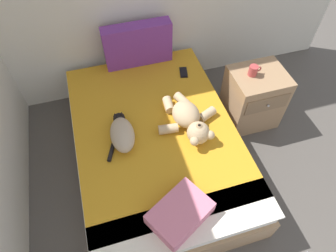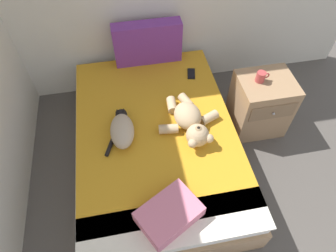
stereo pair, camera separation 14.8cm
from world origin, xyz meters
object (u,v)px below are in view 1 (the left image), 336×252
(patterned_cushion, at_px, (138,45))
(nightstand, at_px, (253,98))
(bed, at_px, (156,145))
(throw_pillow, at_px, (180,213))
(teddy_bear, at_px, (189,120))
(cat, at_px, (122,133))
(cell_phone, at_px, (184,72))
(mug, at_px, (253,71))

(patterned_cushion, distance_m, nightstand, 1.23)
(bed, bearing_deg, nightstand, 11.37)
(throw_pillow, bearing_deg, nightstand, 42.17)
(bed, relative_size, patterned_cushion, 2.99)
(patterned_cushion, xyz_separation_m, teddy_bear, (0.21, -0.93, -0.12))
(cat, bearing_deg, nightstand, 9.62)
(cell_phone, relative_size, throw_pillow, 0.40)
(cell_phone, height_order, throw_pillow, throw_pillow)
(nightstand, bearing_deg, mug, 161.42)
(nightstand, bearing_deg, patterned_cushion, 145.36)
(teddy_bear, distance_m, throw_pillow, 0.78)
(teddy_bear, height_order, cell_phone, teddy_bear)
(patterned_cushion, relative_size, throw_pillow, 1.63)
(teddy_bear, bearing_deg, patterned_cushion, 102.69)
(patterned_cushion, relative_size, cat, 1.56)
(patterned_cushion, height_order, nightstand, patterned_cushion)
(mug, bearing_deg, nightstand, -18.58)
(bed, relative_size, throw_pillow, 4.88)
(teddy_bear, xyz_separation_m, cell_phone, (0.17, 0.64, -0.08))
(cat, bearing_deg, cell_phone, 40.20)
(bed, distance_m, patterned_cushion, 0.98)
(cat, distance_m, nightstand, 1.35)
(patterned_cushion, bearing_deg, nightstand, -34.64)
(bed, distance_m, mug, 1.09)
(cell_phone, xyz_separation_m, nightstand, (0.59, -0.39, -0.15))
(cell_phone, bearing_deg, throw_pillow, -109.45)
(patterned_cushion, relative_size, cell_phone, 4.07)
(mug, bearing_deg, cell_phone, 145.17)
(bed, xyz_separation_m, mug, (0.97, 0.23, 0.43))
(patterned_cushion, height_order, cell_phone, patterned_cushion)
(teddy_bear, distance_m, nightstand, 0.84)
(throw_pillow, height_order, nightstand, nightstand)
(teddy_bear, height_order, throw_pillow, teddy_bear)
(cat, xyz_separation_m, nightstand, (1.32, 0.22, -0.22))
(throw_pillow, relative_size, nightstand, 0.67)
(cat, bearing_deg, throw_pillow, -72.12)
(nightstand, relative_size, mug, 5.00)
(cell_phone, bearing_deg, teddy_bear, -104.64)
(cat, height_order, throw_pillow, cat)
(bed, xyz_separation_m, cell_phone, (0.45, 0.60, 0.23))
(cat, distance_m, cell_phone, 0.95)
(bed, relative_size, teddy_bear, 3.21)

